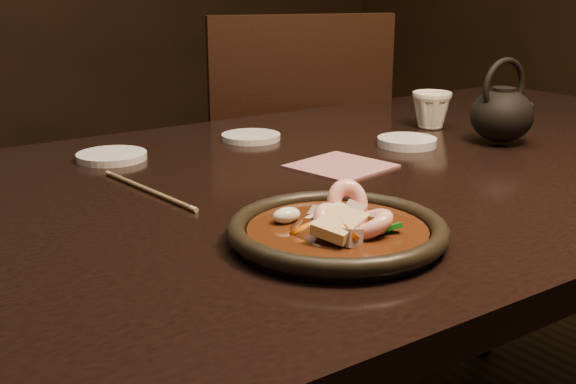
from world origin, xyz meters
TOP-DOWN VIEW (x-y plane):
  - table at (0.00, 0.00)m, footprint 1.60×0.90m
  - chair at (0.22, 0.62)m, footprint 0.58×0.58m
  - plate at (-0.31, -0.24)m, footprint 0.25×0.25m
  - stirfry at (-0.31, -0.24)m, footprint 0.13×0.14m
  - soy_dish at (0.09, 0.06)m, footprint 0.10×0.10m
  - saucer_left at (-0.37, 0.27)m, footprint 0.11×0.11m
  - saucer_right at (-0.11, 0.26)m, footprint 0.11×0.11m
  - tea_cup at (0.23, 0.15)m, footprint 0.09×0.09m
  - chopsticks at (-0.40, 0.06)m, footprint 0.03×0.24m
  - napkin at (-0.10, 0.02)m, footprint 0.16×0.16m
  - teapot at (0.23, -0.02)m, footprint 0.13×0.11m

SIDE VIEW (x-z plane):
  - chair at x=0.22m, z-range 0.04..0.99m
  - table at x=0.00m, z-range 0.30..1.05m
  - napkin at x=-0.10m, z-range 0.75..0.75m
  - chopsticks at x=-0.40m, z-range 0.75..0.76m
  - saucer_right at x=-0.11m, z-range 0.75..0.76m
  - saucer_left at x=-0.37m, z-range 0.75..0.76m
  - soy_dish at x=0.09m, z-range 0.75..0.76m
  - plate at x=-0.31m, z-range 0.75..0.78m
  - stirfry at x=-0.31m, z-range 0.74..0.80m
  - tea_cup at x=0.23m, z-range 0.75..0.83m
  - teapot at x=0.23m, z-range 0.73..0.88m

